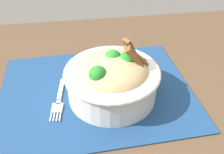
% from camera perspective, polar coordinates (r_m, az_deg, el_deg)
% --- Properties ---
extents(table, '(1.20, 0.82, 0.76)m').
position_cam_1_polar(table, '(0.59, -0.76, -9.91)').
color(table, '#4C3826').
rests_on(table, ground_plane).
extents(placemat, '(0.43, 0.34, 0.00)m').
position_cam_1_polar(placemat, '(0.56, -3.63, -3.13)').
color(placemat, navy).
rests_on(placemat, table).
extents(bowl, '(0.20, 0.20, 0.13)m').
position_cam_1_polar(bowl, '(0.52, 0.06, -0.08)').
color(bowl, silver).
rests_on(bowl, placemat).
extents(fork, '(0.03, 0.13, 0.00)m').
position_cam_1_polar(fork, '(0.54, -11.95, -5.20)').
color(fork, silver).
rests_on(fork, placemat).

